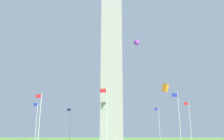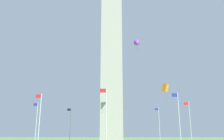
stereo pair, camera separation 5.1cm
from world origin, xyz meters
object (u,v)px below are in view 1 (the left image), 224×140
obelisk_monument (112,47)px  kite_purple_delta (137,43)px  flagpole_w (115,124)px  flagpole_e (106,115)px  flagpole_sw (159,123)px  flagpole_nw (70,123)px  flagpole_s (190,121)px  kite_orange_box (165,88)px  flagpole_ne (39,117)px  flagpole_n (36,121)px  flagpole_se (179,117)px

obelisk_monument → kite_purple_delta: obelisk_monument is taller
flagpole_w → flagpole_e: bearing=90.0°
flagpole_sw → flagpole_w: size_ratio=1.00×
flagpole_w → flagpole_nw: 13.57m
flagpole_e → flagpole_w: 35.47m
flagpole_s → kite_orange_box: 17.61m
flagpole_ne → flagpole_w: size_ratio=1.00×
flagpole_n → flagpole_se: 32.77m
flagpole_n → flagpole_w: size_ratio=1.00×
kite_orange_box → flagpole_w: bearing=-73.0°
flagpole_sw → kite_purple_delta: (6.91, 24.09, 14.48)m
flagpole_se → kite_purple_delta: size_ratio=3.90×
flagpole_sw → kite_orange_box: (2.53, 27.64, 4.75)m
flagpole_e → kite_orange_box: kite_orange_box is taller
obelisk_monument → flagpole_nw: obelisk_monument is taller
flagpole_nw → kite_orange_box: (-22.55, 27.64, 4.75)m
flagpole_n → flagpole_se: same height
flagpole_e → flagpole_nw: 32.77m
flagpole_w → kite_purple_delta: size_ratio=3.90×
flagpole_w → flagpole_n: bearing=45.0°
flagpole_n → flagpole_ne: (-5.19, 12.54, 0.00)m
kite_purple_delta → flagpole_s: bearing=-136.4°
kite_orange_box → flagpole_se: bearing=-134.8°
flagpole_e → kite_purple_delta: 16.72m
flagpole_s → flagpole_e: bearing=45.0°
flagpole_n → flagpole_ne: bearing=112.5°
flagpole_se → flagpole_s: size_ratio=1.00×
flagpole_n → flagpole_ne: 13.57m
obelisk_monument → flagpole_sw: bearing=-134.9°
obelisk_monument → flagpole_ne: bearing=44.9°
flagpole_n → kite_orange_box: kite_orange_box is taller
flagpole_s → flagpole_nw: same height
flagpole_nw → kite_purple_delta: bearing=127.0°
kite_orange_box → obelisk_monument: bearing=-56.6°
flagpole_s → flagpole_w: bearing=-45.0°
flagpole_se → kite_orange_box: bearing=45.2°
flagpole_w → flagpole_nw: same height
flagpole_s → flagpole_nw: bearing=-22.5°
kite_orange_box → flagpole_n: bearing=-28.5°
flagpole_nw → kite_orange_box: bearing=129.2°
flagpole_ne → flagpole_s: same height
flagpole_se → kite_purple_delta: bearing=-8.2°
flagpole_nw → kite_orange_box: 35.98m
flagpole_n → flagpole_e: 25.08m
flagpole_se → flagpole_nw: (25.08, -25.08, 0.00)m
obelisk_monument → flagpole_e: bearing=89.8°
flagpole_e → kite_orange_box: (-10.01, -2.64, 4.75)m
flagpole_e → flagpole_se: (-12.54, -5.19, 0.00)m
flagpole_w → kite_purple_delta: bearing=100.9°
obelisk_monument → flagpole_se: obelisk_monument is taller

